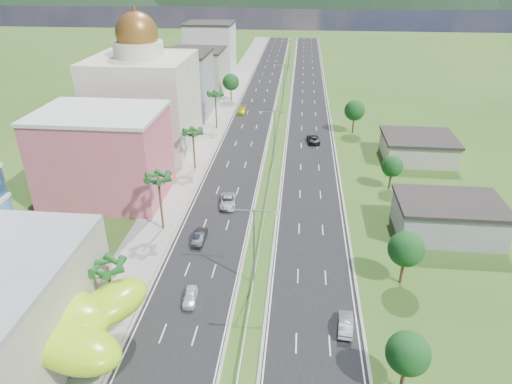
% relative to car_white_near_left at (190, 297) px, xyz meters
% --- Properties ---
extents(ground, '(500.00, 500.00, 0.00)m').
position_rel_car_white_near_left_xyz_m(ground, '(7.45, -5.63, -0.71)').
color(ground, '#2D5119').
rests_on(ground, ground).
extents(road_left, '(11.00, 260.00, 0.04)m').
position_rel_car_white_near_left_xyz_m(road_left, '(-0.05, 84.37, -0.69)').
color(road_left, black).
rests_on(road_left, ground).
extents(road_right, '(11.00, 260.00, 0.04)m').
position_rel_car_white_near_left_xyz_m(road_right, '(14.95, 84.37, -0.69)').
color(road_right, black).
rests_on(road_right, ground).
extents(sidewalk_left, '(7.00, 260.00, 0.12)m').
position_rel_car_white_near_left_xyz_m(sidewalk_left, '(-9.55, 84.37, -0.65)').
color(sidewalk_left, gray).
rests_on(sidewalk_left, ground).
extents(median_guardrail, '(0.10, 216.06, 0.76)m').
position_rel_car_white_near_left_xyz_m(median_guardrail, '(7.45, 66.36, -0.09)').
color(median_guardrail, gray).
rests_on(median_guardrail, ground).
extents(streetlight_median_b, '(6.04, 0.25, 11.00)m').
position_rel_car_white_near_left_xyz_m(streetlight_median_b, '(7.45, 4.37, 6.04)').
color(streetlight_median_b, gray).
rests_on(streetlight_median_b, ground).
extents(streetlight_median_c, '(6.04, 0.25, 11.00)m').
position_rel_car_white_near_left_xyz_m(streetlight_median_c, '(7.45, 44.37, 6.04)').
color(streetlight_median_c, gray).
rests_on(streetlight_median_c, ground).
extents(streetlight_median_d, '(6.04, 0.25, 11.00)m').
position_rel_car_white_near_left_xyz_m(streetlight_median_d, '(7.45, 89.37, 6.04)').
color(streetlight_median_d, gray).
rests_on(streetlight_median_d, ground).
extents(streetlight_median_e, '(6.04, 0.25, 11.00)m').
position_rel_car_white_near_left_xyz_m(streetlight_median_e, '(7.45, 134.37, 6.04)').
color(streetlight_median_e, gray).
rests_on(streetlight_median_e, ground).
extents(lime_canopy, '(18.00, 15.00, 7.40)m').
position_rel_car_white_near_left_xyz_m(lime_canopy, '(-12.55, -9.64, 4.28)').
color(lime_canopy, '#A1DD15').
rests_on(lime_canopy, ground).
extents(pink_shophouse, '(20.00, 15.00, 15.00)m').
position_rel_car_white_near_left_xyz_m(pink_shophouse, '(-20.55, 26.37, 6.79)').
color(pink_shophouse, '#D35665').
rests_on(pink_shophouse, ground).
extents(domed_building, '(20.00, 20.00, 28.70)m').
position_rel_car_white_near_left_xyz_m(domed_building, '(-20.55, 49.37, 10.65)').
color(domed_building, beige).
rests_on(domed_building, ground).
extents(midrise_grey, '(16.00, 15.00, 16.00)m').
position_rel_car_white_near_left_xyz_m(midrise_grey, '(-19.55, 74.37, 7.29)').
color(midrise_grey, gray).
rests_on(midrise_grey, ground).
extents(midrise_beige, '(16.00, 15.00, 13.00)m').
position_rel_car_white_near_left_xyz_m(midrise_beige, '(-19.55, 96.37, 5.79)').
color(midrise_beige, '#A59D88').
rests_on(midrise_beige, ground).
extents(midrise_white, '(16.00, 15.00, 18.00)m').
position_rel_car_white_near_left_xyz_m(midrise_white, '(-19.55, 119.37, 8.29)').
color(midrise_white, silver).
rests_on(midrise_white, ground).
extents(shed_near, '(15.00, 10.00, 5.00)m').
position_rel_car_white_near_left_xyz_m(shed_near, '(35.45, 19.37, 1.79)').
color(shed_near, gray).
rests_on(shed_near, ground).
extents(shed_far, '(14.00, 12.00, 4.40)m').
position_rel_car_white_near_left_xyz_m(shed_far, '(37.45, 49.37, 1.49)').
color(shed_far, '#A59D88').
rests_on(shed_far, ground).
extents(palm_tree_b, '(3.60, 3.60, 8.10)m').
position_rel_car_white_near_left_xyz_m(palm_tree_b, '(-8.05, -3.63, 6.35)').
color(palm_tree_b, '#47301C').
rests_on(palm_tree_b, ground).
extents(palm_tree_c, '(3.60, 3.60, 9.60)m').
position_rel_car_white_near_left_xyz_m(palm_tree_c, '(-8.05, 16.37, 7.79)').
color(palm_tree_c, '#47301C').
rests_on(palm_tree_c, ground).
extents(palm_tree_d, '(3.60, 3.60, 8.60)m').
position_rel_car_white_near_left_xyz_m(palm_tree_d, '(-8.05, 39.37, 6.84)').
color(palm_tree_d, '#47301C').
rests_on(palm_tree_d, ground).
extents(palm_tree_e, '(3.60, 3.60, 9.40)m').
position_rel_car_white_near_left_xyz_m(palm_tree_e, '(-8.05, 64.37, 7.60)').
color(palm_tree_e, '#47301C').
rests_on(palm_tree_e, ground).
extents(leafy_tree_lfar, '(4.90, 4.90, 8.05)m').
position_rel_car_white_near_left_xyz_m(leafy_tree_lfar, '(-8.05, 89.37, 4.87)').
color(leafy_tree_lfar, '#47301C').
rests_on(leafy_tree_lfar, ground).
extents(leafy_tree_ra, '(4.20, 4.20, 6.90)m').
position_rel_car_white_near_left_xyz_m(leafy_tree_ra, '(23.45, -10.63, 4.07)').
color(leafy_tree_ra, '#47301C').
rests_on(leafy_tree_ra, ground).
extents(leafy_tree_rb, '(4.55, 4.55, 7.47)m').
position_rel_car_white_near_left_xyz_m(leafy_tree_rb, '(26.45, 6.37, 4.47)').
color(leafy_tree_rb, '#47301C').
rests_on(leafy_tree_rb, ground).
extents(leafy_tree_rc, '(3.85, 3.85, 6.33)m').
position_rel_car_white_near_left_xyz_m(leafy_tree_rc, '(29.45, 34.37, 3.67)').
color(leafy_tree_rc, '#47301C').
rests_on(leafy_tree_rc, ground).
extents(leafy_tree_rd, '(4.90, 4.90, 8.05)m').
position_rel_car_white_near_left_xyz_m(leafy_tree_rd, '(25.45, 64.37, 4.87)').
color(leafy_tree_rd, '#47301C').
rests_on(leafy_tree_rd, ground).
extents(mountain_ridge, '(860.00, 140.00, 90.00)m').
position_rel_car_white_near_left_xyz_m(mountain_ridge, '(67.45, 444.37, -0.71)').
color(mountain_ridge, black).
rests_on(mountain_ridge, ground).
extents(car_white_near_left, '(1.90, 4.04, 1.33)m').
position_rel_car_white_near_left_xyz_m(car_white_near_left, '(0.00, 0.00, 0.00)').
color(car_white_near_left, white).
rests_on(car_white_near_left, road_left).
extents(car_dark_left, '(1.62, 4.63, 1.52)m').
position_rel_car_white_near_left_xyz_m(car_dark_left, '(-1.61, 13.27, 0.09)').
color(car_dark_left, black).
rests_on(car_dark_left, road_left).
extents(car_silver_mid_left, '(3.30, 5.95, 1.58)m').
position_rel_car_white_near_left_xyz_m(car_silver_mid_left, '(0.88, 24.84, 0.12)').
color(car_silver_mid_left, '#ABAEB2').
rests_on(car_silver_mid_left, road_left).
extents(car_yellow_far_left, '(2.22, 5.26, 1.51)m').
position_rel_car_white_near_left_xyz_m(car_yellow_far_left, '(-3.34, 77.80, 0.09)').
color(car_yellow_far_left, gold).
rests_on(car_yellow_far_left, road_left).
extents(car_silver_right, '(1.99, 4.68, 1.50)m').
position_rel_car_white_near_left_xyz_m(car_silver_right, '(18.63, -2.89, 0.08)').
color(car_silver_right, '#94979B').
rests_on(car_silver_right, road_right).
extents(car_dark_far_right, '(3.15, 5.86, 1.56)m').
position_rel_car_white_near_left_xyz_m(car_dark_far_right, '(15.85, 56.82, 0.11)').
color(car_dark_far_right, black).
rests_on(car_dark_far_right, road_right).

